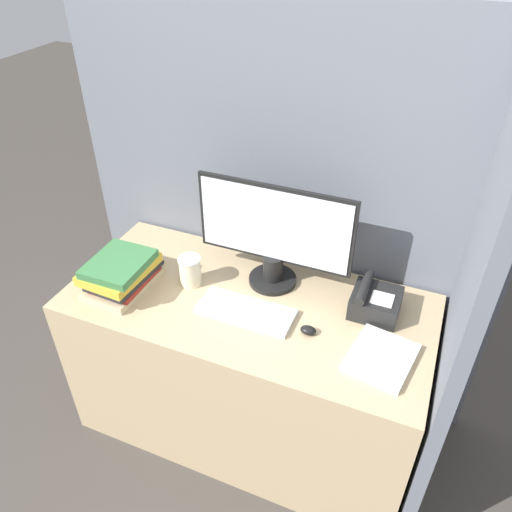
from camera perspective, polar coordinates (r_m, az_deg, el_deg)
ground_plane at (r=2.35m, az=-4.34°, el=-24.18°), size 12.00×12.00×0.00m
cubicle_panel_rear at (r=2.14m, az=2.89°, el=3.88°), size 1.83×0.04×1.79m
cubicle_panel_right at (r=1.79m, az=22.23°, el=-6.75°), size 0.04×0.73×1.79m
desk at (r=2.22m, az=-0.91°, el=-12.46°), size 1.43×0.67×0.75m
monitor at (r=1.92m, az=2.06°, el=2.23°), size 0.62×0.19×0.44m
keyboard at (r=1.89m, az=-1.17°, el=-6.35°), size 0.37×0.15×0.02m
mouse at (r=1.82m, az=5.99°, el=-8.44°), size 0.06×0.04×0.03m
coffee_cup at (r=2.02m, az=-7.53°, el=-1.68°), size 0.09×0.09×0.12m
book_stack at (r=2.05m, az=-15.12°, el=-1.92°), size 0.23×0.30×0.14m
desk_telephone at (r=1.93m, az=13.41°, el=-5.12°), size 0.18×0.18×0.12m
paper_pile at (r=1.78m, az=14.10°, el=-11.17°), size 0.24×0.27×0.02m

